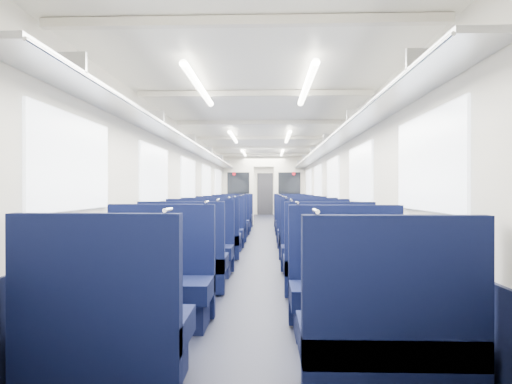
% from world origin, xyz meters
% --- Properties ---
extents(floor, '(2.80, 18.00, 0.01)m').
position_xyz_m(floor, '(0.00, 0.00, 0.00)').
color(floor, black).
rests_on(floor, ground).
extents(ceiling, '(2.80, 18.00, 0.01)m').
position_xyz_m(ceiling, '(0.00, 0.00, 2.35)').
color(ceiling, white).
rests_on(ceiling, wall_left).
extents(wall_left, '(0.02, 18.00, 2.35)m').
position_xyz_m(wall_left, '(-1.40, 0.00, 1.18)').
color(wall_left, beige).
rests_on(wall_left, floor).
extents(dado_left, '(0.03, 17.90, 0.70)m').
position_xyz_m(dado_left, '(-1.39, 0.00, 0.35)').
color(dado_left, black).
rests_on(dado_left, floor).
extents(wall_right, '(0.02, 18.00, 2.35)m').
position_xyz_m(wall_right, '(1.40, 0.00, 1.18)').
color(wall_right, beige).
rests_on(wall_right, floor).
extents(dado_right, '(0.03, 17.90, 0.70)m').
position_xyz_m(dado_right, '(1.39, 0.00, 0.35)').
color(dado_right, black).
rests_on(dado_right, floor).
extents(wall_far, '(2.80, 0.02, 2.35)m').
position_xyz_m(wall_far, '(0.00, 9.00, 1.18)').
color(wall_far, beige).
rests_on(wall_far, floor).
extents(luggage_rack_left, '(0.36, 17.40, 0.18)m').
position_xyz_m(luggage_rack_left, '(-1.21, 0.00, 1.97)').
color(luggage_rack_left, '#B2B5BA').
rests_on(luggage_rack_left, wall_left).
extents(luggage_rack_right, '(0.36, 17.40, 0.18)m').
position_xyz_m(luggage_rack_right, '(1.21, 0.00, 1.97)').
color(luggage_rack_right, '#B2B5BA').
rests_on(luggage_rack_right, wall_right).
extents(windows, '(2.78, 15.60, 0.75)m').
position_xyz_m(windows, '(0.00, -0.46, 1.42)').
color(windows, white).
rests_on(windows, wall_left).
extents(ceiling_fittings, '(2.70, 16.06, 0.11)m').
position_xyz_m(ceiling_fittings, '(0.00, -0.26, 2.29)').
color(ceiling_fittings, beige).
rests_on(ceiling_fittings, ceiling).
extents(end_door, '(0.75, 0.06, 2.00)m').
position_xyz_m(end_door, '(0.00, 8.94, 1.00)').
color(end_door, black).
rests_on(end_door, floor).
extents(bulkhead, '(2.80, 0.10, 2.35)m').
position_xyz_m(bulkhead, '(-0.00, 3.32, 1.23)').
color(bulkhead, beige).
rests_on(bulkhead, floor).
extents(seat_0, '(0.99, 0.54, 1.10)m').
position_xyz_m(seat_0, '(-0.83, -8.24, 0.34)').
color(seat_0, '#0A1033').
rests_on(seat_0, floor).
extents(seat_1, '(0.99, 0.54, 1.10)m').
position_xyz_m(seat_1, '(0.83, -8.36, 0.34)').
color(seat_1, '#0A1033').
rests_on(seat_1, floor).
extents(seat_2, '(0.99, 0.54, 1.10)m').
position_xyz_m(seat_2, '(-0.83, -7.07, 0.34)').
color(seat_2, '#0A1033').
rests_on(seat_2, floor).
extents(seat_3, '(0.99, 0.54, 1.10)m').
position_xyz_m(seat_3, '(0.83, -7.22, 0.34)').
color(seat_3, '#0A1033').
rests_on(seat_3, floor).
extents(seat_4, '(0.99, 0.54, 1.10)m').
position_xyz_m(seat_4, '(-0.83, -5.95, 0.34)').
color(seat_4, '#0A1033').
rests_on(seat_4, floor).
extents(seat_5, '(0.99, 0.54, 1.10)m').
position_xyz_m(seat_5, '(0.83, -6.04, 0.34)').
color(seat_5, '#0A1033').
rests_on(seat_5, floor).
extents(seat_6, '(0.99, 0.54, 1.10)m').
position_xyz_m(seat_6, '(-0.83, -4.94, 0.34)').
color(seat_6, '#0A1033').
rests_on(seat_6, floor).
extents(seat_7, '(0.99, 0.54, 1.10)m').
position_xyz_m(seat_7, '(0.83, -4.92, 0.34)').
color(seat_7, '#0A1033').
rests_on(seat_7, floor).
extents(seat_8, '(0.99, 0.54, 1.10)m').
position_xyz_m(seat_8, '(-0.83, -3.67, 0.34)').
color(seat_8, '#0A1033').
rests_on(seat_8, floor).
extents(seat_9, '(0.99, 0.54, 1.10)m').
position_xyz_m(seat_9, '(0.83, -3.64, 0.34)').
color(seat_9, '#0A1033').
rests_on(seat_9, floor).
extents(seat_10, '(0.99, 0.54, 1.10)m').
position_xyz_m(seat_10, '(-0.83, -2.57, 0.34)').
color(seat_10, '#0A1033').
rests_on(seat_10, floor).
extents(seat_11, '(0.99, 0.54, 1.10)m').
position_xyz_m(seat_11, '(0.83, -2.61, 0.34)').
color(seat_11, '#0A1033').
rests_on(seat_11, floor).
extents(seat_12, '(0.99, 0.54, 1.10)m').
position_xyz_m(seat_12, '(-0.83, -1.35, 0.34)').
color(seat_12, '#0A1033').
rests_on(seat_12, floor).
extents(seat_13, '(0.99, 0.54, 1.10)m').
position_xyz_m(seat_13, '(0.83, -1.43, 0.34)').
color(seat_13, '#0A1033').
rests_on(seat_13, floor).
extents(seat_14, '(0.99, 0.54, 1.10)m').
position_xyz_m(seat_14, '(-0.83, -0.19, 0.34)').
color(seat_14, '#0A1033').
rests_on(seat_14, floor).
extents(seat_15, '(0.99, 0.54, 1.10)m').
position_xyz_m(seat_15, '(0.83, -0.27, 0.34)').
color(seat_15, '#0A1033').
rests_on(seat_15, floor).
extents(seat_16, '(0.99, 0.54, 1.10)m').
position_xyz_m(seat_16, '(-0.83, 0.97, 0.34)').
color(seat_16, '#0A1033').
rests_on(seat_16, floor).
extents(seat_17, '(0.99, 0.54, 1.10)m').
position_xyz_m(seat_17, '(0.83, 1.04, 0.34)').
color(seat_17, '#0A1033').
rests_on(seat_17, floor).
extents(seat_18, '(0.99, 0.54, 1.10)m').
position_xyz_m(seat_18, '(-0.83, 2.03, 0.34)').
color(seat_18, '#0A1033').
rests_on(seat_18, floor).
extents(seat_19, '(0.99, 0.54, 1.10)m').
position_xyz_m(seat_19, '(0.83, 2.05, 0.34)').
color(seat_19, '#0A1033').
rests_on(seat_19, floor).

